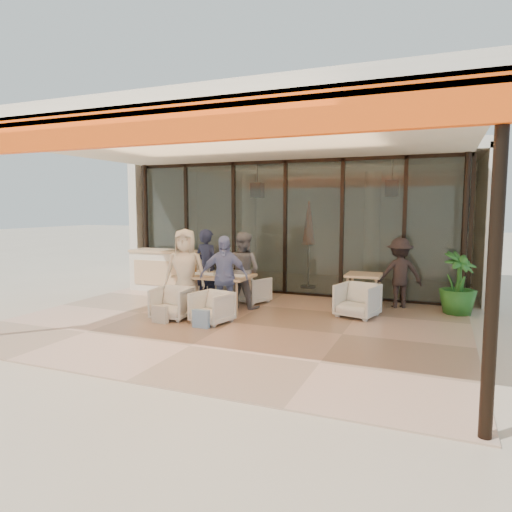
{
  "coord_description": "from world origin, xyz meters",
  "views": [
    {
      "loc": [
        3.44,
        -7.31,
        2.11
      ],
      "look_at": [
        0.1,
        0.9,
        1.15
      ],
      "focal_mm": 32.0,
      "sensor_mm": 36.0,
      "label": 1
    }
  ],
  "objects_px": {
    "chair_near_right": "(212,306)",
    "diner_grey": "(243,270)",
    "chair_near_left": "(172,302)",
    "side_table": "(364,279)",
    "dining_table": "(215,277)",
    "chair_far_right": "(252,288)",
    "diner_navy": "(207,267)",
    "potted_palm": "(458,284)",
    "host_counter": "(167,270)",
    "standing_woman": "(399,273)",
    "chair_far_left": "(218,287)",
    "side_chair": "(357,299)",
    "diner_cream": "(185,272)",
    "diner_periwinkle": "(224,277)"
  },
  "relations": [
    {
      "from": "chair_near_right",
      "to": "diner_grey",
      "type": "relative_size",
      "value": 0.41
    },
    {
      "from": "chair_near_left",
      "to": "side_table",
      "type": "xyz_separation_m",
      "value": [
        3.2,
        2.19,
        0.3
      ]
    },
    {
      "from": "dining_table",
      "to": "chair_far_right",
      "type": "relative_size",
      "value": 2.29
    },
    {
      "from": "dining_table",
      "to": "chair_far_right",
      "type": "bearing_deg",
      "value": 65.58
    },
    {
      "from": "diner_navy",
      "to": "potted_palm",
      "type": "bearing_deg",
      "value": -156.82
    },
    {
      "from": "host_counter",
      "to": "standing_woman",
      "type": "xyz_separation_m",
      "value": [
        5.55,
        0.18,
        0.2
      ]
    },
    {
      "from": "standing_woman",
      "to": "dining_table",
      "type": "bearing_deg",
      "value": 4.63
    },
    {
      "from": "chair_far_right",
      "to": "standing_woman",
      "type": "bearing_deg",
      "value": -145.86
    },
    {
      "from": "dining_table",
      "to": "diner_grey",
      "type": "xyz_separation_m",
      "value": [
        0.43,
        0.44,
        0.11
      ]
    },
    {
      "from": "dining_table",
      "to": "chair_far_left",
      "type": "xyz_separation_m",
      "value": [
        -0.41,
        0.94,
        -0.39
      ]
    },
    {
      "from": "dining_table",
      "to": "side_chair",
      "type": "xyz_separation_m",
      "value": [
        2.79,
        0.48,
        -0.32
      ]
    },
    {
      "from": "chair_far_right",
      "to": "chair_far_left",
      "type": "bearing_deg",
      "value": 21.14
    },
    {
      "from": "host_counter",
      "to": "standing_woman",
      "type": "distance_m",
      "value": 5.55
    },
    {
      "from": "diner_grey",
      "to": "side_chair",
      "type": "bearing_deg",
      "value": -169.82
    },
    {
      "from": "diner_cream",
      "to": "side_chair",
      "type": "distance_m",
      "value": 3.37
    },
    {
      "from": "chair_far_left",
      "to": "chair_near_right",
      "type": "xyz_separation_m",
      "value": [
        0.84,
        -1.9,
        0.02
      ]
    },
    {
      "from": "chair_near_left",
      "to": "potted_palm",
      "type": "height_order",
      "value": "potted_palm"
    },
    {
      "from": "chair_near_right",
      "to": "diner_periwinkle",
      "type": "relative_size",
      "value": 0.41
    },
    {
      "from": "diner_cream",
      "to": "chair_near_left",
      "type": "bearing_deg",
      "value": -106.78
    },
    {
      "from": "chair_near_left",
      "to": "diner_cream",
      "type": "height_order",
      "value": "diner_cream"
    },
    {
      "from": "chair_far_left",
      "to": "standing_woman",
      "type": "relative_size",
      "value": 0.41
    },
    {
      "from": "chair_far_right",
      "to": "side_table",
      "type": "relative_size",
      "value": 0.88
    },
    {
      "from": "diner_grey",
      "to": "potted_palm",
      "type": "relative_size",
      "value": 1.28
    },
    {
      "from": "diner_navy",
      "to": "potted_palm",
      "type": "height_order",
      "value": "diner_navy"
    },
    {
      "from": "diner_periwinkle",
      "to": "potted_palm",
      "type": "bearing_deg",
      "value": 8.85
    },
    {
      "from": "standing_woman",
      "to": "diner_cream",
      "type": "bearing_deg",
      "value": 7.71
    },
    {
      "from": "diner_periwinkle",
      "to": "side_table",
      "type": "height_order",
      "value": "diner_periwinkle"
    },
    {
      "from": "dining_table",
      "to": "potted_palm",
      "type": "bearing_deg",
      "value": 17.75
    },
    {
      "from": "potted_palm",
      "to": "diner_periwinkle",
      "type": "bearing_deg",
      "value": -155.12
    },
    {
      "from": "standing_woman",
      "to": "side_table",
      "type": "bearing_deg",
      "value": 10.89
    },
    {
      "from": "standing_woman",
      "to": "potted_palm",
      "type": "xyz_separation_m",
      "value": [
        1.12,
        -0.18,
        -0.12
      ]
    },
    {
      "from": "chair_far_left",
      "to": "standing_woman",
      "type": "xyz_separation_m",
      "value": [
        3.86,
        0.7,
        0.44
      ]
    },
    {
      "from": "side_table",
      "to": "potted_palm",
      "type": "bearing_deg",
      "value": 7.3
    },
    {
      "from": "chair_near_right",
      "to": "side_table",
      "type": "distance_m",
      "value": 3.23
    },
    {
      "from": "diner_periwinkle",
      "to": "potted_palm",
      "type": "xyz_separation_m",
      "value": [
        4.13,
        1.92,
        -0.17
      ]
    },
    {
      "from": "chair_near_left",
      "to": "standing_woman",
      "type": "bearing_deg",
      "value": 29.55
    },
    {
      "from": "chair_near_right",
      "to": "chair_far_right",
      "type": "bearing_deg",
      "value": 103.35
    },
    {
      "from": "chair_far_left",
      "to": "host_counter",
      "type": "bearing_deg",
      "value": -16.98
    },
    {
      "from": "side_chair",
      "to": "potted_palm",
      "type": "relative_size",
      "value": 0.59
    },
    {
      "from": "dining_table",
      "to": "chair_far_right",
      "type": "distance_m",
      "value": 1.1
    },
    {
      "from": "chair_far_left",
      "to": "potted_palm",
      "type": "bearing_deg",
      "value": -173.97
    },
    {
      "from": "dining_table",
      "to": "potted_palm",
      "type": "relative_size",
      "value": 1.21
    },
    {
      "from": "chair_far_right",
      "to": "chair_near_left",
      "type": "relative_size",
      "value": 0.97
    },
    {
      "from": "dining_table",
      "to": "diner_cream",
      "type": "xyz_separation_m",
      "value": [
        -0.41,
        -0.46,
        0.16
      ]
    },
    {
      "from": "chair_near_left",
      "to": "side_chair",
      "type": "distance_m",
      "value": 3.51
    },
    {
      "from": "chair_near_left",
      "to": "host_counter",
      "type": "bearing_deg",
      "value": 120.53
    },
    {
      "from": "dining_table",
      "to": "diner_grey",
      "type": "bearing_deg",
      "value": 45.97
    },
    {
      "from": "chair_far_right",
      "to": "chair_near_left",
      "type": "height_order",
      "value": "chair_near_left"
    },
    {
      "from": "diner_periwinkle",
      "to": "chair_far_left",
      "type": "bearing_deg",
      "value": 104.94
    },
    {
      "from": "diner_navy",
      "to": "chair_far_right",
      "type": "bearing_deg",
      "value": -137.62
    }
  ]
}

